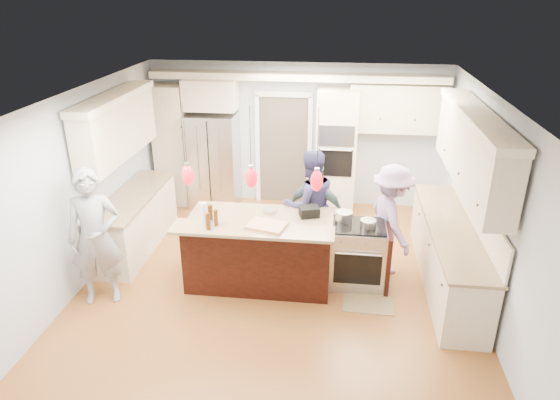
% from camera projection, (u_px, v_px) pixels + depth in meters
% --- Properties ---
extents(ground_plane, '(6.00, 6.00, 0.00)m').
position_uv_depth(ground_plane, '(277.00, 282.00, 7.25)').
color(ground_plane, '#A5602D').
rests_on(ground_plane, ground).
extents(room_shell, '(5.54, 6.04, 2.72)m').
position_uv_depth(room_shell, '(277.00, 164.00, 6.52)').
color(room_shell, '#B2BCC6').
rests_on(room_shell, ground).
extents(refrigerator, '(0.90, 0.70, 1.80)m').
position_uv_depth(refrigerator, '(214.00, 161.00, 9.47)').
color(refrigerator, '#B7B7BC').
rests_on(refrigerator, ground).
extents(oven_column, '(0.72, 0.69, 2.30)m').
position_uv_depth(oven_column, '(336.00, 152.00, 9.13)').
color(oven_column, beige).
rests_on(oven_column, ground).
extents(back_upper_cabinets, '(5.30, 0.61, 2.54)m').
position_uv_depth(back_upper_cabinets, '(256.00, 121.00, 9.18)').
color(back_upper_cabinets, beige).
rests_on(back_upper_cabinets, ground).
extents(right_counter_run, '(0.64, 3.10, 2.51)m').
position_uv_depth(right_counter_run, '(456.00, 216.00, 6.83)').
color(right_counter_run, beige).
rests_on(right_counter_run, ground).
extents(left_cabinets, '(0.64, 2.30, 2.51)m').
position_uv_depth(left_cabinets, '(129.00, 187.00, 7.83)').
color(left_cabinets, beige).
rests_on(left_cabinets, ground).
extents(kitchen_island, '(2.10, 1.46, 1.12)m').
position_uv_depth(kitchen_island, '(261.00, 249.00, 7.15)').
color(kitchen_island, black).
rests_on(kitchen_island, ground).
extents(island_range, '(0.82, 0.71, 0.92)m').
position_uv_depth(island_range, '(359.00, 254.00, 7.07)').
color(island_range, '#B7B7BC').
rests_on(island_range, ground).
extents(pendant_lights, '(1.75, 0.15, 1.03)m').
position_uv_depth(pendant_lights, '(251.00, 178.00, 6.09)').
color(pendant_lights, black).
rests_on(pendant_lights, ground).
extents(person_bar_end, '(0.80, 0.65, 1.89)m').
position_uv_depth(person_bar_end, '(95.00, 238.00, 6.49)').
color(person_bar_end, gray).
rests_on(person_bar_end, ground).
extents(person_far_left, '(1.04, 0.95, 1.75)m').
position_uv_depth(person_far_left, '(310.00, 205.00, 7.63)').
color(person_far_left, navy).
rests_on(person_far_left, ground).
extents(person_far_right, '(0.98, 0.60, 1.55)m').
position_uv_depth(person_far_right, '(316.00, 211.00, 7.66)').
color(person_far_right, '#4C686B').
rests_on(person_far_right, ground).
extents(person_range_side, '(0.92, 1.21, 1.66)m').
position_uv_depth(person_range_side, '(391.00, 220.00, 7.25)').
color(person_range_side, '#9678A2').
rests_on(person_range_side, ground).
extents(floor_rug, '(0.69, 0.99, 0.01)m').
position_uv_depth(floor_rug, '(368.00, 293.00, 6.98)').
color(floor_rug, '#977A52').
rests_on(floor_rug, ground).
extents(water_bottle, '(0.10, 0.10, 0.32)m').
position_uv_depth(water_bottle, '(204.00, 215.00, 6.35)').
color(water_bottle, silver).
rests_on(water_bottle, kitchen_island).
extents(beer_bottle_a, '(0.07, 0.07, 0.22)m').
position_uv_depth(beer_bottle_a, '(216.00, 218.00, 6.38)').
color(beer_bottle_a, '#48290D').
rests_on(beer_bottle_a, kitchen_island).
extents(beer_bottle_b, '(0.08, 0.08, 0.23)m').
position_uv_depth(beer_bottle_b, '(208.00, 221.00, 6.28)').
color(beer_bottle_b, '#48290D').
rests_on(beer_bottle_b, kitchen_island).
extents(beer_bottle_c, '(0.08, 0.08, 0.26)m').
position_uv_depth(beer_bottle_c, '(210.00, 214.00, 6.44)').
color(beer_bottle_c, '#48290D').
rests_on(beer_bottle_c, kitchen_island).
extents(drink_can, '(0.06, 0.06, 0.12)m').
position_uv_depth(drink_can, '(212.00, 225.00, 6.31)').
color(drink_can, '#B7B7BC').
rests_on(drink_can, kitchen_island).
extents(cutting_board, '(0.55, 0.45, 0.04)m').
position_uv_depth(cutting_board, '(267.00, 226.00, 6.38)').
color(cutting_board, tan).
rests_on(cutting_board, kitchen_island).
extents(pot_large, '(0.24, 0.24, 0.14)m').
position_uv_depth(pot_large, '(344.00, 216.00, 6.98)').
color(pot_large, '#B7B7BC').
rests_on(pot_large, island_range).
extents(pot_small, '(0.22, 0.22, 0.11)m').
position_uv_depth(pot_small, '(368.00, 223.00, 6.81)').
color(pot_small, '#B7B7BC').
rests_on(pot_small, island_range).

